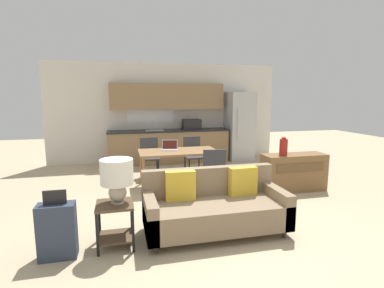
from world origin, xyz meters
TOP-DOWN VIEW (x-y plane):
  - ground_plane at (0.00, 0.00)m, footprint 20.00×20.00m
  - wall_back at (-0.01, 4.63)m, footprint 6.40×0.07m
  - kitchen_counter at (0.01, 4.33)m, footprint 3.27×0.65m
  - refrigerator at (2.03, 4.22)m, footprint 0.70×0.75m
  - dining_table at (-0.18, 2.05)m, footprint 1.55×0.81m
  - couch at (-0.11, -0.06)m, footprint 1.87×0.80m
  - side_table at (-1.40, -0.17)m, footprint 0.44×0.44m
  - table_lamp at (-1.36, -0.15)m, footprint 0.39×0.39m
  - credenza at (1.93, 1.27)m, footprint 1.23×0.43m
  - vase at (1.67, 1.24)m, footprint 0.15×0.15m
  - dining_chair_near_right at (0.31, 1.28)m, footprint 0.47×0.47m
  - dining_chair_far_left at (-0.68, 2.85)m, footprint 0.43×0.43m
  - dining_chair_far_right at (0.31, 2.77)m, footprint 0.45×0.45m
  - laptop at (-0.33, 2.18)m, footprint 0.37×0.31m
  - suitcase at (-2.03, -0.29)m, footprint 0.41×0.22m

SIDE VIEW (x-z plane):
  - ground_plane at x=0.00m, z-range 0.00..0.00m
  - suitcase at x=-2.03m, z-range -0.07..0.72m
  - couch at x=-0.11m, z-range -0.08..0.75m
  - credenza at x=1.93m, z-range 0.00..0.71m
  - side_table at x=-1.40m, z-range 0.09..0.63m
  - dining_chair_near_right at x=0.31m, z-range 0.06..0.95m
  - dining_chair_far_left at x=-0.68m, z-range 0.06..0.95m
  - dining_chair_far_right at x=0.31m, z-range 0.06..0.95m
  - dining_table at x=-0.18m, z-range 0.30..1.04m
  - laptop at x=-0.33m, z-range 0.68..0.88m
  - kitchen_counter at x=0.01m, z-range -0.23..1.92m
  - vase at x=1.67m, z-range 0.70..1.04m
  - table_lamp at x=-1.36m, z-range 0.61..1.15m
  - refrigerator at x=2.03m, z-range 0.00..1.92m
  - wall_back at x=-0.01m, z-range 0.00..2.70m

